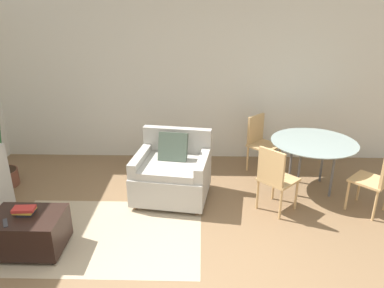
{
  "coord_description": "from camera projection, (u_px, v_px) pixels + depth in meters",
  "views": [
    {
      "loc": [
        0.03,
        -2.64,
        2.65
      ],
      "look_at": [
        -0.09,
        2.15,
        0.75
      ],
      "focal_mm": 35.0,
      "sensor_mm": 36.0,
      "label": 1
    }
  ],
  "objects": [
    {
      "name": "tv_remote_secondary",
      "position": [
        5.0,
        223.0,
        3.9
      ],
      "size": [
        0.12,
        0.17,
        0.01
      ],
      "color": "#333338",
      "rests_on": "ottoman"
    },
    {
      "name": "dining_chair_near_right",
      "position": [
        378.0,
        177.0,
        4.73
      ],
      "size": [
        0.59,
        0.59,
        0.9
      ],
      "color": "tan",
      "rests_on": "ground_plane"
    },
    {
      "name": "area_rug",
      "position": [
        104.0,
        234.0,
        4.46
      ],
      "size": [
        2.31,
        1.53,
        0.01
      ],
      "color": "tan",
      "rests_on": "ground_plane"
    },
    {
      "name": "dining_table",
      "position": [
        313.0,
        146.0,
        5.3
      ],
      "size": [
        1.2,
        1.2,
        0.74
      ],
      "color": "#8C9E99",
      "rests_on": "ground_plane"
    },
    {
      "name": "book_stack",
      "position": [
        25.0,
        210.0,
        4.05
      ],
      "size": [
        0.24,
        0.17,
        0.09
      ],
      "color": "black",
      "rests_on": "ottoman"
    },
    {
      "name": "ottoman",
      "position": [
        28.0,
        231.0,
        4.11
      ],
      "size": [
        0.77,
        0.57,
        0.44
      ],
      "color": "black",
      "rests_on": "ground_plane"
    },
    {
      "name": "dining_chair_near_left",
      "position": [
        275.0,
        176.0,
        4.76
      ],
      "size": [
        0.59,
        0.59,
        0.9
      ],
      "color": "tan",
      "rests_on": "ground_plane"
    },
    {
      "name": "wall_back",
      "position": [
        200.0,
        79.0,
        6.17
      ],
      "size": [
        12.0,
        0.06,
        2.75
      ],
      "color": "beige",
      "rests_on": "ground_plane"
    },
    {
      "name": "potted_plant",
      "position": [
        3.0,
        173.0,
        5.57
      ],
      "size": [
        0.43,
        0.43,
        1.05
      ],
      "color": "brown",
      "rests_on": "ground_plane"
    },
    {
      "name": "dining_chair_far_left",
      "position": [
        260.0,
        139.0,
        5.97
      ],
      "size": [
        0.59,
        0.59,
        0.9
      ],
      "color": "tan",
      "rests_on": "ground_plane"
    },
    {
      "name": "tv_remote_primary",
      "position": [
        27.0,
        208.0,
        4.18
      ],
      "size": [
        0.09,
        0.15,
        0.01
      ],
      "color": "black",
      "rests_on": "ottoman"
    },
    {
      "name": "armchair",
      "position": [
        172.0,
        173.0,
        5.19
      ],
      "size": [
        1.11,
        1.05,
        0.93
      ],
      "color": "#B2ADA3",
      "rests_on": "ground_plane"
    }
  ]
}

